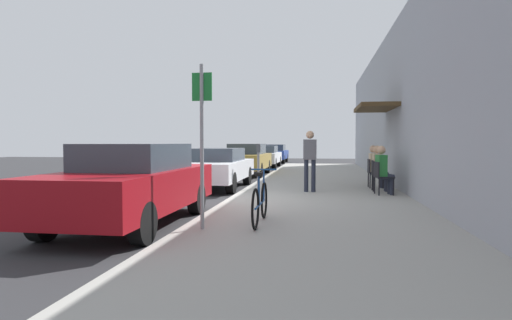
% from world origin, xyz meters
% --- Properties ---
extents(ground_plane, '(60.00, 60.00, 0.00)m').
position_xyz_m(ground_plane, '(0.00, 0.00, 0.00)').
color(ground_plane, '#2D2D30').
extents(sidewalk_slab, '(4.50, 32.00, 0.12)m').
position_xyz_m(sidewalk_slab, '(2.25, 2.00, 0.06)').
color(sidewalk_slab, '#9E9B93').
rests_on(sidewalk_slab, ground_plane).
extents(building_facade, '(1.40, 32.00, 5.22)m').
position_xyz_m(building_facade, '(4.64, 2.01, 2.61)').
color(building_facade, '#999EA8').
rests_on(building_facade, ground_plane).
extents(parked_car_0, '(1.80, 4.40, 1.47)m').
position_xyz_m(parked_car_0, '(-1.10, -2.77, 0.76)').
color(parked_car_0, maroon).
rests_on(parked_car_0, ground_plane).
extents(parked_car_1, '(1.80, 4.40, 1.31)m').
position_xyz_m(parked_car_1, '(-1.10, 3.44, 0.69)').
color(parked_car_1, silver).
rests_on(parked_car_1, ground_plane).
extents(parked_car_2, '(1.80, 4.40, 1.44)m').
position_xyz_m(parked_car_2, '(-1.10, 9.24, 0.74)').
color(parked_car_2, '#A58433').
rests_on(parked_car_2, ground_plane).
extents(parked_car_3, '(1.80, 4.40, 1.30)m').
position_xyz_m(parked_car_3, '(-1.10, 15.11, 0.69)').
color(parked_car_3, silver).
rests_on(parked_car_3, ground_plane).
extents(parked_car_4, '(1.80, 4.40, 1.35)m').
position_xyz_m(parked_car_4, '(-1.10, 21.10, 0.71)').
color(parked_car_4, navy).
rests_on(parked_car_4, ground_plane).
extents(parking_meter, '(0.12, 0.10, 1.32)m').
position_xyz_m(parking_meter, '(0.45, 2.34, 0.89)').
color(parking_meter, slate).
rests_on(parking_meter, sidewalk_slab).
extents(street_sign, '(0.32, 0.06, 2.60)m').
position_xyz_m(street_sign, '(0.40, -3.49, 1.64)').
color(street_sign, gray).
rests_on(street_sign, sidewalk_slab).
extents(bicycle_0, '(0.46, 1.71, 0.90)m').
position_xyz_m(bicycle_0, '(1.24, -2.89, 0.48)').
color(bicycle_0, black).
rests_on(bicycle_0, sidewalk_slab).
extents(cafe_chair_0, '(0.51, 0.51, 0.87)m').
position_xyz_m(cafe_chair_0, '(3.84, 1.53, 0.62)').
color(cafe_chair_0, black).
rests_on(cafe_chair_0, sidewalk_slab).
extents(seated_patron_0, '(0.47, 0.42, 1.29)m').
position_xyz_m(seated_patron_0, '(3.90, 1.54, 0.82)').
color(seated_patron_0, '#232838').
rests_on(seated_patron_0, sidewalk_slab).
extents(cafe_chair_1, '(0.46, 0.46, 0.87)m').
position_xyz_m(cafe_chair_1, '(3.84, 2.36, 0.62)').
color(cafe_chair_1, black).
rests_on(cafe_chair_1, sidewalk_slab).
extents(seated_patron_1, '(0.43, 0.37, 1.29)m').
position_xyz_m(seated_patron_1, '(3.90, 2.36, 0.82)').
color(seated_patron_1, '#232838').
rests_on(seated_patron_1, sidewalk_slab).
extents(cafe_chair_2, '(0.45, 0.45, 0.87)m').
position_xyz_m(cafe_chair_2, '(3.84, 3.24, 0.62)').
color(cafe_chair_2, black).
rests_on(cafe_chair_2, sidewalk_slab).
extents(seated_patron_2, '(0.43, 0.37, 1.29)m').
position_xyz_m(seated_patron_2, '(3.90, 3.25, 0.82)').
color(seated_patron_2, '#232838').
rests_on(seated_patron_2, sidewalk_slab).
extents(pedestrian_standing, '(0.36, 0.22, 1.70)m').
position_xyz_m(pedestrian_standing, '(1.96, 1.89, 1.12)').
color(pedestrian_standing, '#232838').
rests_on(pedestrian_standing, sidewalk_slab).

